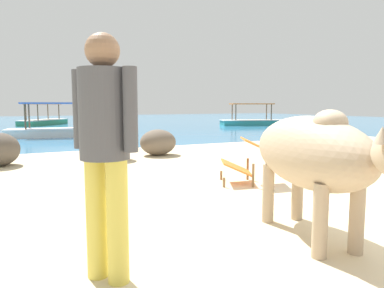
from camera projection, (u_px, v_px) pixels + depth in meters
sand_beach at (343, 227)px, 3.47m from camera, size 18.00×14.00×0.04m
water_surface at (64, 124)px, 23.03m from camera, size 60.00×36.00×0.03m
cow at (313, 154)px, 3.05m from camera, size 0.92×2.04×1.13m
deck_chair_far at (247, 158)px, 5.27m from camera, size 0.92×0.82×0.68m
person_standing at (105, 139)px, 2.29m from camera, size 0.34×0.43×1.62m
shore_rock_large at (158, 142)px, 8.28m from camera, size 0.98×0.89×0.60m
shore_rock_medium at (112, 144)px, 7.56m from camera, size 1.11×1.11×0.67m
boat_green at (43, 120)px, 21.50m from camera, size 3.16×3.61×1.29m
boat_white at (59, 129)px, 13.37m from camera, size 3.83×1.87×1.29m
boat_teal at (251, 121)px, 21.05m from camera, size 3.85×2.18×1.29m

